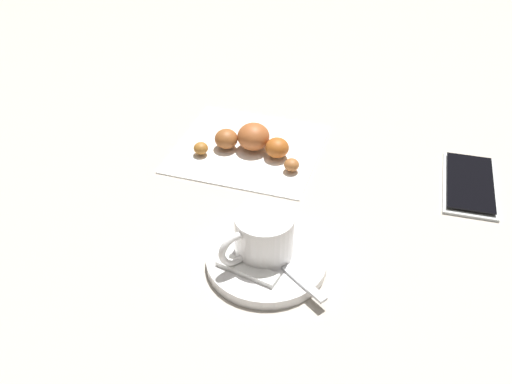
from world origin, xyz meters
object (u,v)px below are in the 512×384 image
Objects in this scene: espresso_cup at (262,235)px; teaspoon at (270,253)px; croissant at (252,141)px; saucer at (267,261)px; napkin at (248,148)px; sugar_packet at (247,270)px; cell_phone at (470,184)px.

teaspoon is at bearing -93.66° from espresso_cup.
saucer is at bearing -160.12° from croissant.
saucer reaches higher than napkin.
sugar_packet is at bearing -163.97° from napkin.
croissant is at bearing 89.98° from cell_phone.
teaspoon reaches higher than napkin.
croissant reaches higher than cell_phone.
sugar_packet is at bearing 166.58° from espresso_cup.
saucer is 1.18× the size of teaspoon.
teaspoon is 0.71× the size of croissant.
saucer is at bearing -127.95° from espresso_cup.
espresso_cup is 0.02m from teaspoon.
napkin is 0.30m from cell_phone.
napkin is at bearing 21.16° from saucer.
teaspoon reaches higher than sugar_packet.
sugar_packet reaches higher than napkin.
espresso_cup is (0.00, 0.01, 0.03)m from saucer.
sugar_packet is at bearing -165.33° from croissant.
cell_phone is at bearing -47.40° from espresso_cup.
teaspoon reaches higher than cell_phone.
sugar_packet is 0.25m from napkin.
sugar_packet reaches higher than cell_phone.
espresso_cup is 1.16× the size of sugar_packet.
sugar_packet is 0.24m from croissant.
espresso_cup is 0.21m from croissant.
napkin is 1.47× the size of cell_phone.
sugar_packet is at bearing 135.81° from cell_phone.
croissant is at bearing 18.79° from espresso_cup.
croissant is (0.23, 0.06, 0.00)m from sugar_packet.
espresso_cup reaches higher than napkin.
espresso_cup reaches higher than saucer.
espresso_cup is 0.22m from napkin.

